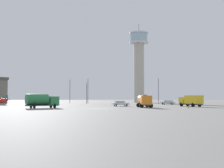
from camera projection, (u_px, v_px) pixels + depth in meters
ground_plane at (100, 109)px, 57.82m from camera, size 400.00×400.00×0.00m
control_tower at (139, 60)px, 125.77m from camera, size 8.43×8.43×35.55m
truck_fuel_tanker_orange at (144, 100)px, 64.32m from camera, size 3.25×6.42×2.94m
truck_fuel_tanker_green at (42, 100)px, 59.94m from camera, size 7.10×5.54×3.04m
truck_flatbed_black at (51, 101)px, 90.16m from camera, size 5.16×6.73×2.55m
truck_box_yellow at (191, 100)px, 70.07m from camera, size 4.82×6.88×2.80m
car_silver at (168, 102)px, 89.37m from camera, size 4.59×3.79×1.37m
car_white at (120, 103)px, 73.79m from camera, size 4.70×2.94×1.37m
light_post_west at (70, 89)px, 112.04m from camera, size 0.44×0.44×9.84m
light_post_east at (158, 88)px, 106.91m from camera, size 0.44×0.44×9.79m
light_post_north at (88, 88)px, 110.86m from camera, size 0.44×0.44×10.20m
light_post_centre at (87, 91)px, 102.25m from camera, size 0.44×0.44×7.76m
traffic_cone_near_left at (188, 107)px, 61.11m from camera, size 0.36×0.36×0.54m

